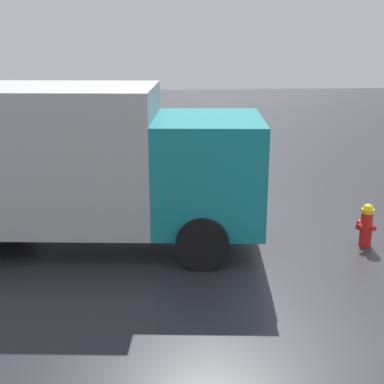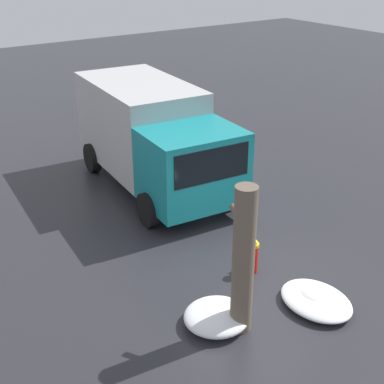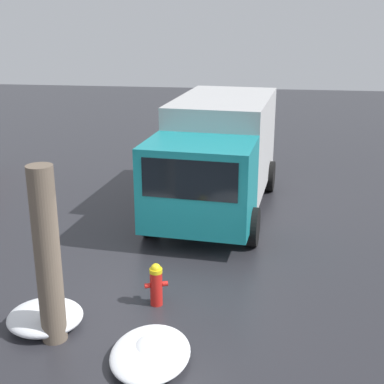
% 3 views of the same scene
% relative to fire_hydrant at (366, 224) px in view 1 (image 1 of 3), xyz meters
% --- Properties ---
extents(ground_plane, '(60.00, 60.00, 0.00)m').
position_rel_fire_hydrant_xyz_m(ground_plane, '(-0.00, -0.00, -0.42)').
color(ground_plane, '#28282D').
extents(fire_hydrant, '(0.34, 0.43, 0.82)m').
position_rel_fire_hydrant_xyz_m(fire_hydrant, '(0.00, 0.00, 0.00)').
color(fire_hydrant, red).
rests_on(fire_hydrant, ground_plane).
extents(delivery_truck, '(6.46, 3.18, 2.93)m').
position_rel_fire_hydrant_xyz_m(delivery_truck, '(5.22, -0.63, 1.17)').
color(delivery_truck, teal).
rests_on(delivery_truck, ground_plane).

